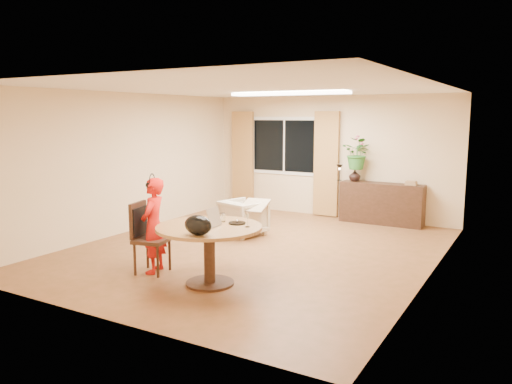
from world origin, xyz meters
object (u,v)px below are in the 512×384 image
Objects in this scene: dining_table at (209,239)px; child at (154,226)px; dining_chair at (152,238)px; sideboard at (382,203)px; armchair at (244,218)px.

dining_table is 1.02× the size of child.
dining_table is at bearing -13.01° from dining_chair.
child is 5.09m from sideboard.
dining_chair reaches higher than sideboard.
child reaches higher than dining_table.
dining_table reaches higher than armchair.
child is 2.52m from armchair.
sideboard is (1.87, 4.76, -0.08)m from dining_chair.
dining_chair is 0.74× the size of child.
child reaches higher than armchair.
armchair is 0.43× the size of sideboard.
child is 1.85× the size of armchair.
dining_chair is 5.12m from sideboard.
dining_table is 0.98m from dining_chair.
armchair is at bearing -130.68° from sideboard.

